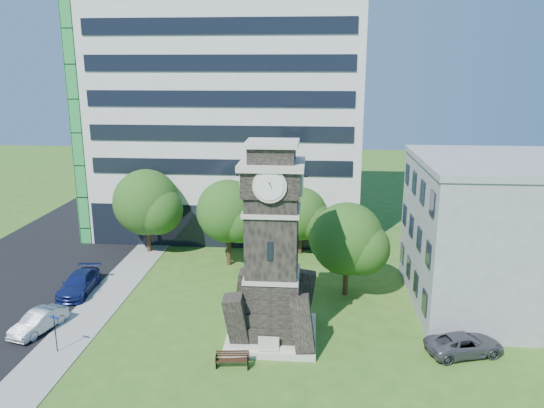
# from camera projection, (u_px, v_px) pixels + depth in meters

# --- Properties ---
(ground) EXTENTS (160.00, 160.00, 0.00)m
(ground) POSITION_uv_depth(u_px,v_px,m) (219.00, 352.00, 31.23)
(ground) COLOR #35601B
(ground) RESTS_ON ground
(sidewalk) EXTENTS (3.00, 70.00, 0.06)m
(sidewalk) POSITION_uv_depth(u_px,v_px,m) (97.00, 308.00, 36.80)
(sidewalk) COLOR gray
(sidewalk) RESTS_ON ground
(clock_tower) EXTENTS (5.40, 5.40, 12.22)m
(clock_tower) POSITION_uv_depth(u_px,v_px,m) (272.00, 257.00, 31.59)
(clock_tower) COLOR beige
(clock_tower) RESTS_ON ground
(office_tall) EXTENTS (26.20, 15.11, 28.60)m
(office_tall) POSITION_uv_depth(u_px,v_px,m) (230.00, 88.00, 52.83)
(office_tall) COLOR silver
(office_tall) RESTS_ON ground
(office_low) EXTENTS (15.20, 12.20, 10.40)m
(office_low) POSITION_uv_depth(u_px,v_px,m) (527.00, 235.00, 36.05)
(office_low) COLOR #A0A3A6
(office_low) RESTS_ON ground
(car_street_mid) EXTENTS (2.41, 4.25, 1.33)m
(car_street_mid) POSITION_uv_depth(u_px,v_px,m) (39.00, 322.00, 33.50)
(car_street_mid) COLOR #9A9DA1
(car_street_mid) RESTS_ON ground
(car_street_north) EXTENTS (2.35, 5.15, 1.46)m
(car_street_north) POSITION_uv_depth(u_px,v_px,m) (79.00, 283.00, 39.23)
(car_street_north) COLOR navy
(car_street_north) RESTS_ON ground
(car_east_lot) EXTENTS (4.91, 3.26, 1.25)m
(car_east_lot) POSITION_uv_depth(u_px,v_px,m) (464.00, 344.00, 30.85)
(car_east_lot) COLOR #4A4A4F
(car_east_lot) RESTS_ON ground
(park_bench) EXTENTS (1.88, 0.50, 0.97)m
(park_bench) POSITION_uv_depth(u_px,v_px,m) (232.00, 359.00, 29.51)
(park_bench) COLOR black
(park_bench) RESTS_ON ground
(street_sign) EXTENTS (0.57, 0.06, 2.39)m
(street_sign) POSITION_uv_depth(u_px,v_px,m) (55.00, 329.00, 30.81)
(street_sign) COLOR black
(street_sign) RESTS_ON ground
(tree_nw) EXTENTS (6.46, 5.87, 7.57)m
(tree_nw) POSITION_uv_depth(u_px,v_px,m) (147.00, 204.00, 47.02)
(tree_nw) COLOR #332114
(tree_nw) RESTS_ON ground
(tree_nc) EXTENTS (5.75, 5.23, 7.32)m
(tree_nc) POSITION_uv_depth(u_px,v_px,m) (229.00, 213.00, 43.86)
(tree_nc) COLOR #332114
(tree_nc) RESTS_ON ground
(tree_ne) EXTENTS (5.18, 4.71, 6.05)m
(tree_ne) POSITION_uv_depth(u_px,v_px,m) (301.00, 215.00, 46.81)
(tree_ne) COLOR #332114
(tree_ne) RESTS_ON ground
(tree_east) EXTENTS (5.79, 5.26, 6.94)m
(tree_east) POSITION_uv_depth(u_px,v_px,m) (348.00, 241.00, 38.07)
(tree_east) COLOR #332114
(tree_east) RESTS_ON ground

